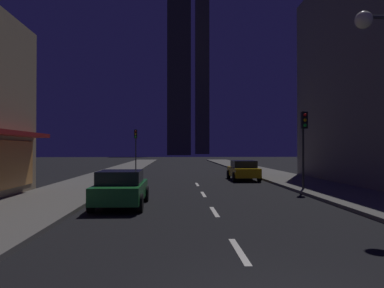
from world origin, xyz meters
name	(u,v)px	position (x,y,z in m)	size (l,w,h in m)	color
ground_plane	(189,172)	(0.00, 32.00, -0.05)	(78.00, 136.00, 0.10)	black
sidewalk_right	(258,171)	(7.00, 32.00, 0.07)	(4.00, 76.00, 0.15)	#605E59
sidewalk_left	(119,171)	(-7.00, 32.00, 0.07)	(4.00, 76.00, 0.15)	#605E59
lane_marking_center	(214,212)	(0.00, 8.40, 0.01)	(0.16, 23.00, 0.01)	silver
skyscraper_distant_tall	(179,68)	(0.10, 133.38, 32.81)	(8.71, 7.25, 65.62)	#3D3A2E
skyscraper_distant_mid	(202,72)	(10.71, 158.98, 36.61)	(6.06, 5.60, 73.23)	#494637
car_parked_near	(121,188)	(-3.60, 9.81, 0.74)	(1.98, 4.24, 1.45)	#1E722D
car_parked_far	(243,170)	(3.60, 21.98, 0.74)	(1.98, 4.24, 1.45)	gold
fire_hydrant_far_left	(100,180)	(-5.90, 17.29, 0.45)	(0.42, 0.30, 0.65)	gold
traffic_light_near_right	(304,133)	(5.50, 14.49, 3.19)	(0.32, 0.48, 4.20)	#2D2D2D
traffic_light_far_left	(136,140)	(-5.50, 33.47, 3.19)	(0.32, 0.48, 4.20)	#2D2D2D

